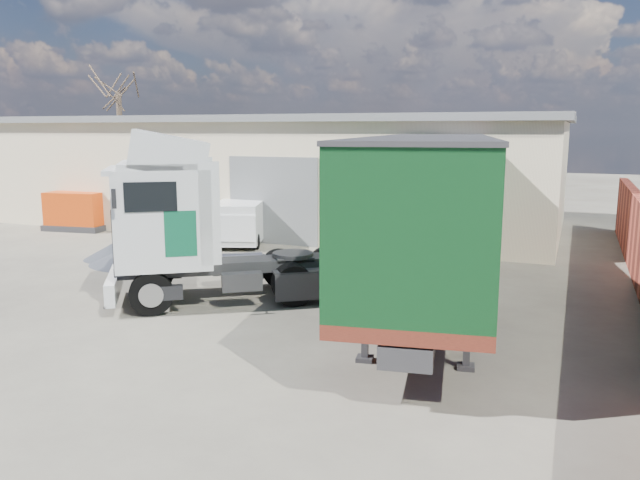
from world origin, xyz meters
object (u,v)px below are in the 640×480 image
at_px(tractor_unit, 198,230).
at_px(box_trailer, 430,204).
at_px(bare_tree, 117,78).
at_px(orange_skip, 78,213).
at_px(panel_van, 242,221).

xyz_separation_m(tractor_unit, box_trailer, (5.97, 1.88, 0.78)).
xyz_separation_m(bare_tree, tractor_unit, (18.00, -18.57, -5.94)).
bearing_deg(box_trailer, bare_tree, 135.52).
relative_size(box_trailer, orange_skip, 4.48).
distance_m(bare_tree, panel_van, 19.31).
height_order(bare_tree, tractor_unit, bare_tree).
distance_m(bare_tree, orange_skip, 13.73).
height_order(bare_tree, box_trailer, bare_tree).
bearing_deg(orange_skip, bare_tree, 111.39).
height_order(bare_tree, orange_skip, bare_tree).
distance_m(tractor_unit, box_trailer, 6.30).
height_order(box_trailer, panel_van, box_trailer).
bearing_deg(tractor_unit, orange_skip, -160.07).
bearing_deg(tractor_unit, bare_tree, -171.54).
bearing_deg(orange_skip, box_trailer, -27.85).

